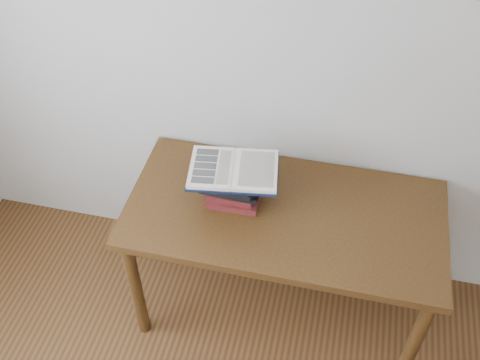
# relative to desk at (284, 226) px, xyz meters

# --- Properties ---
(desk) EXTENTS (1.40, 0.70, 0.75)m
(desk) POSITION_rel_desk_xyz_m (0.00, 0.00, 0.00)
(desk) COLOR #4D3413
(desk) RESTS_ON ground
(book_stack) EXTENTS (0.27, 0.21, 0.18)m
(book_stack) POSITION_rel_desk_xyz_m (-0.24, 0.03, 0.19)
(book_stack) COLOR maroon
(book_stack) RESTS_ON desk
(open_book) EXTENTS (0.41, 0.31, 0.03)m
(open_book) POSITION_rel_desk_xyz_m (-0.23, 0.01, 0.29)
(open_book) COLOR black
(open_book) RESTS_ON book_stack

